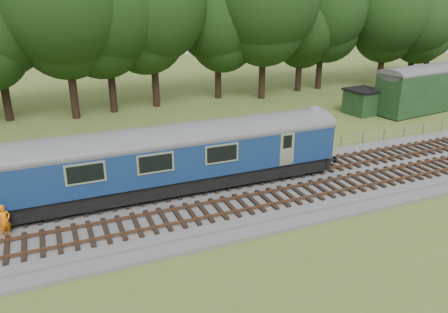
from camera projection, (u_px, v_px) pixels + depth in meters
name	position (u px, v px, depth m)	size (l,w,h in m)	color
ground	(274.00, 190.00, 25.36)	(120.00, 120.00, 0.00)	#4C6826
ballast	(275.00, 188.00, 25.30)	(70.00, 7.00, 0.35)	#4C4C4F
track_north	(264.00, 175.00, 26.42)	(67.20, 2.40, 0.21)	black
track_south	(289.00, 195.00, 23.83)	(67.20, 2.40, 0.21)	black
fence	(242.00, 164.00, 29.24)	(64.00, 0.12, 1.00)	#6B6054
tree_line	(169.00, 106.00, 44.35)	(70.00, 8.00, 18.00)	black
dmu_railcar	(182.00, 152.00, 23.80)	(18.05, 2.86, 3.88)	black
worker	(5.00, 221.00, 19.54)	(0.59, 0.39, 1.62)	orange
parked_coach	(447.00, 83.00, 43.08)	(17.33, 5.17, 4.37)	black
shed	(363.00, 101.00, 41.02)	(3.24, 3.24, 2.38)	black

